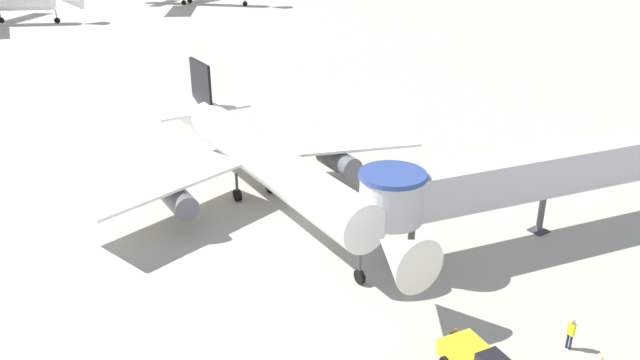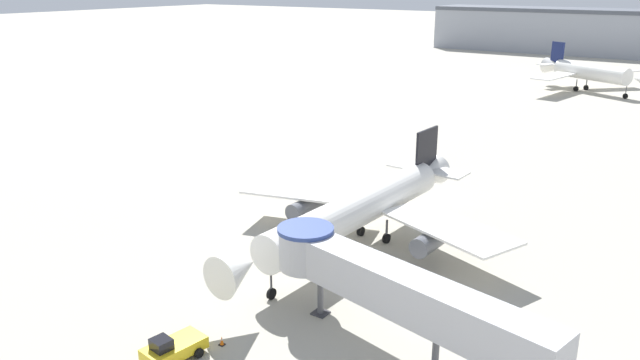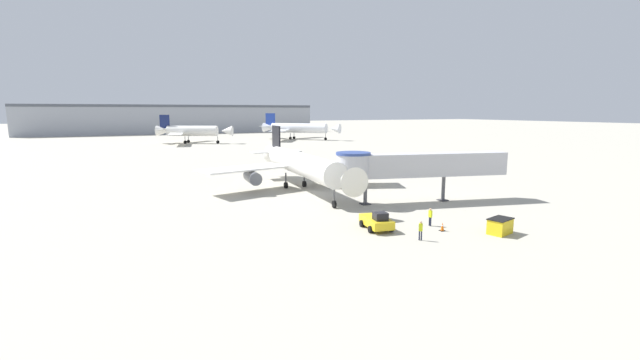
% 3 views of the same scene
% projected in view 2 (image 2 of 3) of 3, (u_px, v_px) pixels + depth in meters
% --- Properties ---
extents(ground_plane, '(800.00, 800.00, 0.00)m').
position_uv_depth(ground_plane, '(346.00, 262.00, 53.66)').
color(ground_plane, '#A8A393').
extents(main_airplane, '(28.45, 32.16, 8.72)m').
position_uv_depth(main_airplane, '(361.00, 209.00, 55.59)').
color(main_airplane, white).
rests_on(main_airplane, ground_plane).
extents(jet_bridge, '(21.47, 7.66, 6.33)m').
position_uv_depth(jet_bridge, '(382.00, 283.00, 39.97)').
color(jet_bridge, '#B7B7BC').
rests_on(jet_bridge, ground_plane).
extents(pushback_tug_yellow, '(2.80, 4.25, 1.82)m').
position_uv_depth(pushback_tug_yellow, '(173.00, 348.00, 39.79)').
color(pushback_tug_yellow, yellow).
rests_on(pushback_tug_yellow, ground_plane).
extents(traffic_cone_near_nose, '(0.38, 0.38, 0.64)m').
position_uv_depth(traffic_cone_near_nose, '(222.00, 341.00, 41.46)').
color(traffic_cone_near_nose, black).
rests_on(traffic_cone_near_nose, ground_plane).
extents(background_jet_navy_tail, '(25.20, 27.74, 9.80)m').
position_uv_depth(background_jet_navy_tail, '(589.00, 72.00, 132.61)').
color(background_jet_navy_tail, white).
rests_on(background_jet_navy_tail, ground_plane).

